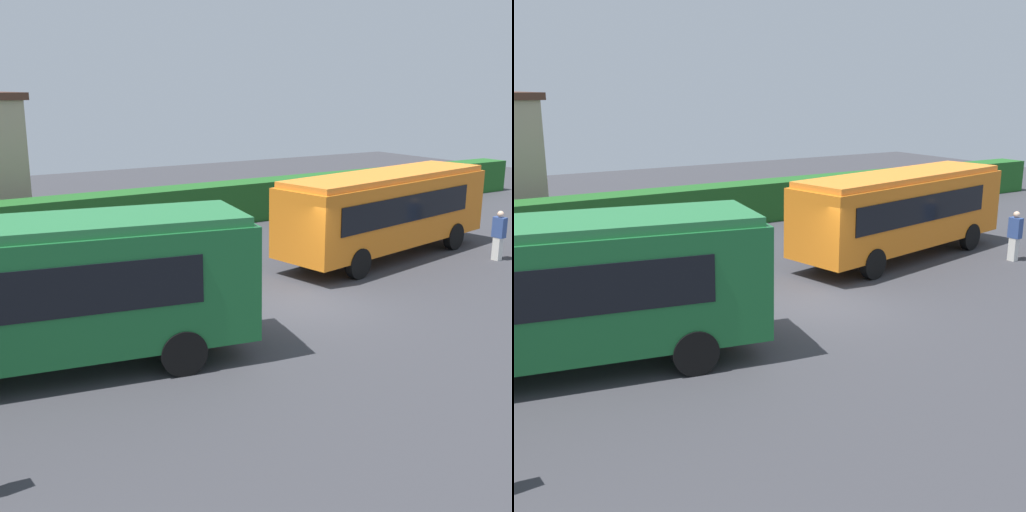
# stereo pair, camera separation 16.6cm
# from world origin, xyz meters

# --- Properties ---
(ground_plane) EXTENTS (64.00, 64.00, 0.00)m
(ground_plane) POSITION_xyz_m (0.00, 0.00, 0.00)
(ground_plane) COLOR #38383D
(bus_green) EXTENTS (9.48, 4.25, 3.29)m
(bus_green) POSITION_xyz_m (-7.50, -0.56, 1.89)
(bus_green) COLOR #19602D
(bus_green) RESTS_ON ground_plane
(bus_orange) EXTENTS (9.46, 4.01, 3.03)m
(bus_orange) POSITION_xyz_m (5.45, 2.81, 1.76)
(bus_orange) COLOR orange
(bus_orange) RESTS_ON ground_plane
(person_right) EXTENTS (0.55, 0.44, 1.75)m
(person_right) POSITION_xyz_m (-3.69, 1.60, 0.92)
(person_right) COLOR #334C8C
(person_right) RESTS_ON ground_plane
(person_far) EXTENTS (0.28, 0.45, 1.76)m
(person_far) POSITION_xyz_m (8.52, 0.36, 0.93)
(person_far) COLOR silver
(person_far) RESTS_ON ground_plane
(hedge_row) EXTENTS (44.00, 1.58, 1.75)m
(hedge_row) POSITION_xyz_m (0.00, 11.20, 0.88)
(hedge_row) COLOR #205B21
(hedge_row) RESTS_ON ground_plane
(traffic_cone) EXTENTS (0.36, 0.36, 0.60)m
(traffic_cone) POSITION_xyz_m (-2.76, 7.96, 0.30)
(traffic_cone) COLOR orange
(traffic_cone) RESTS_ON ground_plane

